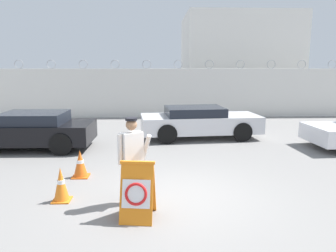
{
  "coord_description": "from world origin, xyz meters",
  "views": [
    {
      "loc": [
        -0.37,
        -6.58,
        2.78
      ],
      "look_at": [
        -0.06,
        1.76,
        1.23
      ],
      "focal_mm": 35.0,
      "sensor_mm": 36.0,
      "label": 1
    }
  ],
  "objects_px": {
    "parked_car_rear_sedan": "(199,122)",
    "traffic_cone_near": "(80,164)",
    "barricade_sign": "(138,191)",
    "parked_car_front_coupe": "(30,130)",
    "security_guard": "(132,156)",
    "traffic_cone_far": "(61,184)"
  },
  "relations": [
    {
      "from": "barricade_sign",
      "to": "parked_car_front_coupe",
      "type": "bearing_deg",
      "value": 133.37
    },
    {
      "from": "security_guard",
      "to": "traffic_cone_near",
      "type": "xyz_separation_m",
      "value": [
        -1.43,
        1.63,
        -0.64
      ]
    },
    {
      "from": "traffic_cone_near",
      "to": "security_guard",
      "type": "bearing_deg",
      "value": -48.84
    },
    {
      "from": "barricade_sign",
      "to": "traffic_cone_far",
      "type": "xyz_separation_m",
      "value": [
        -1.63,
        0.86,
        -0.18
      ]
    },
    {
      "from": "barricade_sign",
      "to": "traffic_cone_far",
      "type": "height_order",
      "value": "barricade_sign"
    },
    {
      "from": "barricade_sign",
      "to": "parked_car_rear_sedan",
      "type": "height_order",
      "value": "parked_car_rear_sedan"
    },
    {
      "from": "parked_car_rear_sedan",
      "to": "security_guard",
      "type": "bearing_deg",
      "value": -114.84
    },
    {
      "from": "traffic_cone_near",
      "to": "parked_car_front_coupe",
      "type": "relative_size",
      "value": 0.16
    },
    {
      "from": "parked_car_front_coupe",
      "to": "traffic_cone_far",
      "type": "bearing_deg",
      "value": 117.83
    },
    {
      "from": "security_guard",
      "to": "traffic_cone_near",
      "type": "bearing_deg",
      "value": 97.65
    },
    {
      "from": "barricade_sign",
      "to": "parked_car_front_coupe",
      "type": "relative_size",
      "value": 0.26
    },
    {
      "from": "security_guard",
      "to": "traffic_cone_far",
      "type": "distance_m",
      "value": 1.62
    },
    {
      "from": "parked_car_rear_sedan",
      "to": "traffic_cone_near",
      "type": "bearing_deg",
      "value": -134.21
    },
    {
      "from": "traffic_cone_far",
      "to": "parked_car_front_coupe",
      "type": "height_order",
      "value": "parked_car_front_coupe"
    },
    {
      "from": "security_guard",
      "to": "parked_car_front_coupe",
      "type": "xyz_separation_m",
      "value": [
        -3.75,
        4.57,
        -0.34
      ]
    },
    {
      "from": "parked_car_front_coupe",
      "to": "parked_car_rear_sedan",
      "type": "height_order",
      "value": "parked_car_front_coupe"
    },
    {
      "from": "barricade_sign",
      "to": "parked_car_front_coupe",
      "type": "height_order",
      "value": "parked_car_front_coupe"
    },
    {
      "from": "barricade_sign",
      "to": "security_guard",
      "type": "bearing_deg",
      "value": 108.08
    },
    {
      "from": "parked_car_rear_sedan",
      "to": "barricade_sign",
      "type": "bearing_deg",
      "value": -111.82
    },
    {
      "from": "traffic_cone_far",
      "to": "traffic_cone_near",
      "type": "bearing_deg",
      "value": 87.69
    },
    {
      "from": "traffic_cone_near",
      "to": "barricade_sign",
      "type": "bearing_deg",
      "value": -56.32
    },
    {
      "from": "barricade_sign",
      "to": "security_guard",
      "type": "height_order",
      "value": "security_guard"
    }
  ]
}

